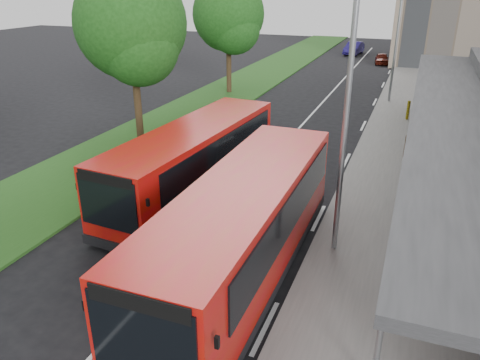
# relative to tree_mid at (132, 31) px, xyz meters

# --- Properties ---
(ground) EXTENTS (120.00, 120.00, 0.00)m
(ground) POSITION_rel_tree_mid_xyz_m (7.01, -9.05, -5.43)
(ground) COLOR black
(ground) RESTS_ON ground
(pavement) EXTENTS (5.00, 80.00, 0.15)m
(pavement) POSITION_rel_tree_mid_xyz_m (13.01, 10.95, -5.36)
(pavement) COLOR slate
(pavement) RESTS_ON ground
(grass_verge) EXTENTS (5.00, 80.00, 0.10)m
(grass_verge) POSITION_rel_tree_mid_xyz_m (0.01, 10.95, -5.38)
(grass_verge) COLOR #214F19
(grass_verge) RESTS_ON ground
(lane_centre_line) EXTENTS (0.12, 70.00, 0.01)m
(lane_centre_line) POSITION_rel_tree_mid_xyz_m (7.01, 5.95, -5.43)
(lane_centre_line) COLOR silver
(lane_centre_line) RESTS_ON ground
(kerb_dashes) EXTENTS (0.12, 56.00, 0.01)m
(kerb_dashes) POSITION_rel_tree_mid_xyz_m (10.31, 9.95, -5.43)
(kerb_dashes) COLOR silver
(kerb_dashes) RESTS_ON ground
(tree_mid) EXTENTS (5.23, 5.23, 8.41)m
(tree_mid) POSITION_rel_tree_mid_xyz_m (0.00, 0.00, 0.00)
(tree_mid) COLOR #332214
(tree_mid) RESTS_ON ground
(tree_far) EXTENTS (4.95, 4.95, 7.96)m
(tree_far) POSITION_rel_tree_mid_xyz_m (0.00, 12.00, -0.29)
(tree_far) COLOR #332214
(tree_far) RESTS_ON ground
(lamp_post_near) EXTENTS (1.44, 0.28, 8.00)m
(lamp_post_near) POSITION_rel_tree_mid_xyz_m (11.13, -7.05, -0.71)
(lamp_post_near) COLOR gray
(lamp_post_near) RESTS_ON pavement
(lamp_post_far) EXTENTS (1.44, 0.28, 8.00)m
(lamp_post_far) POSITION_rel_tree_mid_xyz_m (11.13, 12.95, -0.71)
(lamp_post_far) COLOR gray
(lamp_post_far) RESTS_ON pavement
(bus_main) EXTENTS (2.76, 10.17, 2.87)m
(bus_main) POSITION_rel_tree_mid_xyz_m (9.07, -9.17, -3.96)
(bus_main) COLOR #BA090F
(bus_main) RESTS_ON ground
(bus_second) EXTENTS (3.20, 9.79, 2.72)m
(bus_second) POSITION_rel_tree_mid_xyz_m (5.47, -4.94, -4.03)
(bus_second) COLOR #BA090F
(bus_second) RESTS_ON ground
(litter_bin) EXTENTS (0.63, 0.63, 1.00)m
(litter_bin) POSITION_rel_tree_mid_xyz_m (12.99, 2.01, -4.78)
(litter_bin) COLOR #3C2B18
(litter_bin) RESTS_ON pavement
(bollard) EXTENTS (0.20, 0.20, 1.09)m
(bollard) POSITION_rel_tree_mid_xyz_m (12.57, 8.70, -4.74)
(bollard) COLOR #DEC20B
(bollard) RESTS_ON pavement
(car_near) EXTENTS (1.56, 3.20, 1.05)m
(car_near) POSITION_rel_tree_mid_xyz_m (9.20, 29.16, -4.91)
(car_near) COLOR #50130B
(car_near) RESTS_ON ground
(car_far) EXTENTS (1.85, 4.24, 1.36)m
(car_far) POSITION_rel_tree_mid_xyz_m (5.68, 34.72, -4.75)
(car_far) COLOR navy
(car_far) RESTS_ON ground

